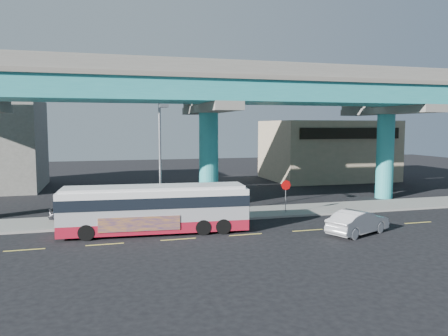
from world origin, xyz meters
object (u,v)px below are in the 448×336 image
object	(u,v)px
transit_bus	(155,207)
stop_sign	(286,190)
street_lamp	(161,146)
parked_car	(77,212)
sedan	(358,222)

from	to	relation	value
transit_bus	stop_sign	size ratio (longest dim) A/B	4.65
transit_bus	street_lamp	size ratio (longest dim) A/B	1.46
transit_bus	parked_car	xyz separation A→B (m)	(-4.66, 4.12, -0.81)
transit_bus	parked_car	bearing A→B (deg)	142.83
sedan	parked_car	bearing A→B (deg)	41.50
sedan	stop_sign	distance (m)	6.51
parked_car	street_lamp	xyz separation A→B (m)	(5.29, -2.23, 4.40)
transit_bus	parked_car	distance (m)	6.27
street_lamp	parked_car	bearing A→B (deg)	157.18
transit_bus	sedan	distance (m)	12.04
sedan	parked_car	distance (m)	17.85
transit_bus	sedan	world-z (taller)	transit_bus
transit_bus	street_lamp	xyz separation A→B (m)	(0.64, 1.89, 3.58)
street_lamp	stop_sign	distance (m)	9.51
transit_bus	stop_sign	world-z (taller)	transit_bus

